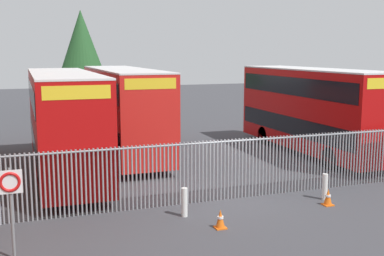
# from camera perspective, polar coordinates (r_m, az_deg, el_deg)

# --- Properties ---
(ground_plane) EXTENTS (100.00, 100.00, 0.00)m
(ground_plane) POSITION_cam_1_polar(r_m,az_deg,el_deg) (24.80, -3.12, -3.19)
(ground_plane) COLOR #3D3D42
(palisade_fence) EXTENTS (15.22, 0.14, 2.35)m
(palisade_fence) POSITION_cam_1_polar(r_m,az_deg,el_deg) (17.13, 3.91, -4.73)
(palisade_fence) COLOR gray
(palisade_fence) RESTS_ON ground
(double_decker_bus_near_gate) EXTENTS (2.54, 10.81, 4.42)m
(double_decker_bus_near_gate) POSITION_cam_1_polar(r_m,az_deg,el_deg) (25.48, 14.06, 2.40)
(double_decker_bus_near_gate) COLOR #B70C0C
(double_decker_bus_near_gate) RESTS_ON ground
(double_decker_bus_behind_fence_left) EXTENTS (2.54, 10.81, 4.42)m
(double_decker_bus_behind_fence_left) POSITION_cam_1_polar(r_m,az_deg,el_deg) (20.97, -15.02, 0.98)
(double_decker_bus_behind_fence_left) COLOR #B70C0C
(double_decker_bus_behind_fence_left) RESTS_ON ground
(double_decker_bus_behind_fence_right) EXTENTS (2.54, 10.81, 4.42)m
(double_decker_bus_behind_fence_right) POSITION_cam_1_polar(r_m,az_deg,el_deg) (24.62, -8.11, 2.36)
(double_decker_bus_behind_fence_right) COLOR red
(double_decker_bus_behind_fence_right) RESTS_ON ground
(bollard_near_left) EXTENTS (0.20, 0.20, 0.95)m
(bollard_near_left) POSITION_cam_1_polar(r_m,az_deg,el_deg) (15.56, -0.91, -8.84)
(bollard_near_left) COLOR silver
(bollard_near_left) RESTS_ON ground
(bollard_center_front) EXTENTS (0.20, 0.20, 0.95)m
(bollard_center_front) POSITION_cam_1_polar(r_m,az_deg,el_deg) (17.92, 15.55, -6.76)
(bollard_center_front) COLOR silver
(bollard_center_front) RESTS_ON ground
(traffic_cone_by_gate) EXTENTS (0.34, 0.34, 0.59)m
(traffic_cone_by_gate) POSITION_cam_1_polar(r_m,az_deg,el_deg) (14.65, 3.40, -10.78)
(traffic_cone_by_gate) COLOR orange
(traffic_cone_by_gate) RESTS_ON ground
(traffic_cone_mid_forecourt) EXTENTS (0.34, 0.34, 0.59)m
(traffic_cone_mid_forecourt) POSITION_cam_1_polar(r_m,az_deg,el_deg) (17.36, 15.90, -7.93)
(traffic_cone_mid_forecourt) COLOR orange
(traffic_cone_mid_forecourt) RESTS_ON ground
(speed_limit_sign_post) EXTENTS (0.60, 0.14, 2.40)m
(speed_limit_sign_post) POSITION_cam_1_polar(r_m,az_deg,el_deg) (12.91, -20.81, -7.20)
(speed_limit_sign_post) COLOR slate
(speed_limit_sign_post) RESTS_ON ground
(tree_tall_back) EXTENTS (4.87, 4.87, 8.88)m
(tree_tall_back) POSITION_cam_1_polar(r_m,az_deg,el_deg) (43.54, -13.03, 9.02)
(tree_tall_back) COLOR #4C3823
(tree_tall_back) RESTS_ON ground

